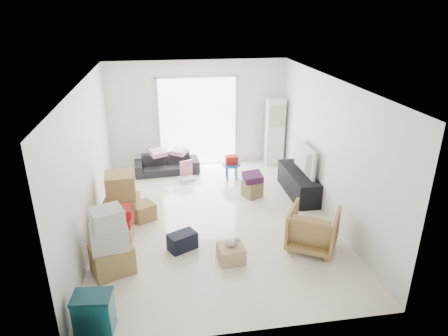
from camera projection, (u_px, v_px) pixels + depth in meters
room_shell at (213, 155)px, 7.40m from camera, size 4.98×6.48×3.18m
sliding_door at (198, 118)px, 10.16m from camera, size 2.10×0.04×2.33m
ac_tower at (275, 132)px, 10.29m from camera, size 0.45×0.30×1.75m
tv_console at (298, 183)px, 8.84m from camera, size 0.48×1.60×0.53m
television at (299, 169)px, 8.71m from camera, size 0.66×1.12×0.14m
sofa at (167, 161)px, 9.96m from camera, size 1.61×0.56×0.62m
pillow_left at (158, 148)px, 9.77m from camera, size 0.45×0.41×0.11m
pillow_right at (179, 146)px, 9.86m from camera, size 0.49×0.48×0.13m
armchair at (313, 227)px, 6.82m from camera, size 1.06×1.05×0.82m
storage_bins at (94, 313)px, 5.08m from camera, size 0.52×0.39×0.57m
box_stack_a at (110, 245)px, 6.15m from camera, size 0.76×0.70×1.11m
box_stack_b at (116, 228)px, 6.96m from camera, size 0.60×0.53×0.69m
box_stack_c at (122, 197)px, 7.77m from camera, size 0.70×0.61×0.95m
loose_box at (143, 211)px, 7.83m from camera, size 0.56×0.56×0.34m
duffel_bag at (182, 241)px, 6.87m from camera, size 0.55×0.47×0.30m
ottoman at (252, 189)px, 8.77m from camera, size 0.48×0.48×0.36m
blanket at (253, 178)px, 8.67m from camera, size 0.41×0.41×0.14m
kids_table at (231, 163)px, 9.58m from camera, size 0.45×0.45×0.59m
toy_walker at (187, 175)px, 9.62m from camera, size 0.43×0.41×0.46m
wood_crate at (231, 253)px, 6.57m from camera, size 0.45×0.45×0.27m
plush_bunny at (233, 243)px, 6.50m from camera, size 0.27×0.15×0.14m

